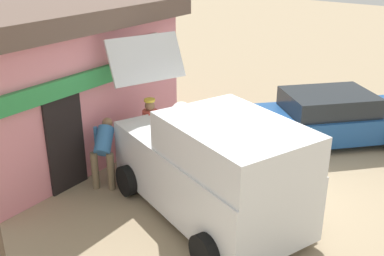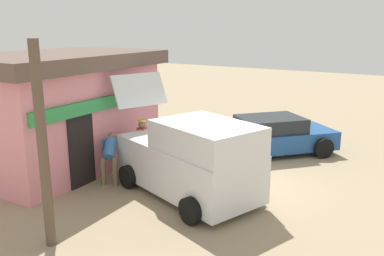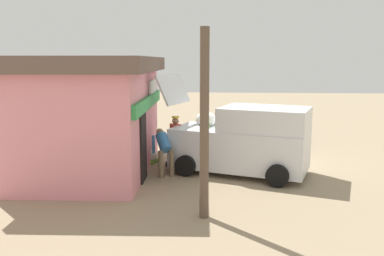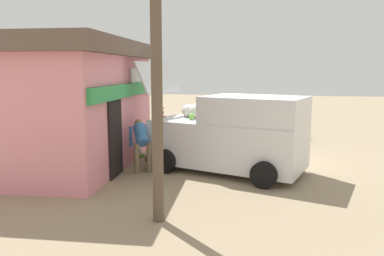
{
  "view_description": "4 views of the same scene",
  "coord_description": "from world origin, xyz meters",
  "px_view_note": "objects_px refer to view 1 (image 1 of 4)",
  "views": [
    {
      "loc": [
        -7.54,
        -3.84,
        4.85
      ],
      "look_at": [
        -0.65,
        1.46,
        1.24
      ],
      "focal_mm": 42.95,
      "sensor_mm": 36.0,
      "label": 1
    },
    {
      "loc": [
        -9.97,
        -4.98,
        4.35
      ],
      "look_at": [
        0.57,
        1.63,
        1.24
      ],
      "focal_mm": 38.65,
      "sensor_mm": 36.0,
      "label": 2
    },
    {
      "loc": [
        -13.46,
        1.17,
        3.43
      ],
      "look_at": [
        0.49,
        2.14,
        1.06
      ],
      "focal_mm": 37.41,
      "sensor_mm": 36.0,
      "label": 3
    },
    {
      "loc": [
        -11.33,
        -0.23,
        2.73
      ],
      "look_at": [
        0.16,
        1.78,
        0.91
      ],
      "focal_mm": 34.85,
      "sensor_mm": 36.0,
      "label": 4
    }
  ],
  "objects_px": {
    "storefront_bar": "(44,79)",
    "paint_bucket": "(193,138)",
    "delivery_van": "(212,166)",
    "vendor_standing": "(151,129)",
    "customer_bending": "(104,148)",
    "unloaded_banana_pile": "(131,142)",
    "parked_sedan": "(327,118)"
  },
  "relations": [
    {
      "from": "storefront_bar",
      "to": "paint_bucket",
      "type": "relative_size",
      "value": 18.3
    },
    {
      "from": "delivery_van",
      "to": "vendor_standing",
      "type": "distance_m",
      "value": 2.33
    },
    {
      "from": "storefront_bar",
      "to": "customer_bending",
      "type": "relative_size",
      "value": 4.51
    },
    {
      "from": "storefront_bar",
      "to": "customer_bending",
      "type": "bearing_deg",
      "value": -98.89
    },
    {
      "from": "unloaded_banana_pile",
      "to": "paint_bucket",
      "type": "bearing_deg",
      "value": -39.7
    },
    {
      "from": "parked_sedan",
      "to": "storefront_bar",
      "type": "bearing_deg",
      "value": 132.22
    },
    {
      "from": "delivery_van",
      "to": "unloaded_banana_pile",
      "type": "xyz_separation_m",
      "value": [
        1.1,
        3.2,
        -0.78
      ]
    },
    {
      "from": "parked_sedan",
      "to": "paint_bucket",
      "type": "bearing_deg",
      "value": 131.75
    },
    {
      "from": "parked_sedan",
      "to": "unloaded_banana_pile",
      "type": "xyz_separation_m",
      "value": [
        -3.47,
        3.54,
        -0.39
      ]
    },
    {
      "from": "vendor_standing",
      "to": "customer_bending",
      "type": "distance_m",
      "value": 1.2
    },
    {
      "from": "paint_bucket",
      "to": "parked_sedan",
      "type": "bearing_deg",
      "value": -48.25
    },
    {
      "from": "customer_bending",
      "to": "unloaded_banana_pile",
      "type": "relative_size",
      "value": 1.46
    },
    {
      "from": "unloaded_banana_pile",
      "to": "paint_bucket",
      "type": "distance_m",
      "value": 1.56
    },
    {
      "from": "parked_sedan",
      "to": "unloaded_banana_pile",
      "type": "height_order",
      "value": "parked_sedan"
    },
    {
      "from": "customer_bending",
      "to": "paint_bucket",
      "type": "height_order",
      "value": "customer_bending"
    },
    {
      "from": "customer_bending",
      "to": "parked_sedan",
      "type": "bearing_deg",
      "value": -29.02
    },
    {
      "from": "storefront_bar",
      "to": "paint_bucket",
      "type": "bearing_deg",
      "value": -47.32
    },
    {
      "from": "vendor_standing",
      "to": "unloaded_banana_pile",
      "type": "xyz_separation_m",
      "value": [
        0.34,
        1.0,
        -0.7
      ]
    },
    {
      "from": "delivery_van",
      "to": "customer_bending",
      "type": "relative_size",
      "value": 3.47
    },
    {
      "from": "delivery_van",
      "to": "paint_bucket",
      "type": "distance_m",
      "value": 3.29
    },
    {
      "from": "vendor_standing",
      "to": "storefront_bar",
      "type": "bearing_deg",
      "value": 107.57
    },
    {
      "from": "delivery_van",
      "to": "paint_bucket",
      "type": "bearing_deg",
      "value": 43.84
    },
    {
      "from": "vendor_standing",
      "to": "customer_bending",
      "type": "height_order",
      "value": "vendor_standing"
    },
    {
      "from": "customer_bending",
      "to": "unloaded_banana_pile",
      "type": "xyz_separation_m",
      "value": [
        1.51,
        0.78,
        -0.62
      ]
    },
    {
      "from": "parked_sedan",
      "to": "paint_bucket",
      "type": "height_order",
      "value": "parked_sedan"
    },
    {
      "from": "delivery_van",
      "to": "vendor_standing",
      "type": "xyz_separation_m",
      "value": [
        0.76,
        2.2,
        -0.08
      ]
    },
    {
      "from": "delivery_van",
      "to": "unloaded_banana_pile",
      "type": "distance_m",
      "value": 3.47
    },
    {
      "from": "customer_bending",
      "to": "unloaded_banana_pile",
      "type": "height_order",
      "value": "customer_bending"
    },
    {
      "from": "storefront_bar",
      "to": "customer_bending",
      "type": "distance_m",
      "value": 2.55
    },
    {
      "from": "storefront_bar",
      "to": "unloaded_banana_pile",
      "type": "relative_size",
      "value": 6.56
    },
    {
      "from": "delivery_van",
      "to": "unloaded_banana_pile",
      "type": "relative_size",
      "value": 5.06
    },
    {
      "from": "unloaded_banana_pile",
      "to": "vendor_standing",
      "type": "bearing_deg",
      "value": -108.77
    }
  ]
}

